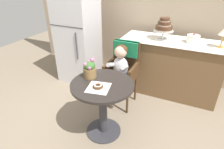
% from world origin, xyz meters
% --- Properties ---
extents(ground_plane, '(8.00, 8.00, 0.00)m').
position_xyz_m(ground_plane, '(0.00, 0.00, 0.00)').
color(ground_plane, gray).
extents(back_wall, '(4.80, 0.10, 2.70)m').
position_xyz_m(back_wall, '(0.00, 1.85, 1.35)').
color(back_wall, tan).
rests_on(back_wall, ground).
extents(cafe_table, '(0.72, 0.72, 0.72)m').
position_xyz_m(cafe_table, '(0.00, 0.00, 0.51)').
color(cafe_table, '#282321').
rests_on(cafe_table, ground).
extents(wicker_chair, '(0.42, 0.45, 0.95)m').
position_xyz_m(wicker_chair, '(-0.04, 0.74, 0.64)').
color(wicker_chair, '#472D19').
rests_on(wicker_chair, ground).
extents(seated_child, '(0.27, 0.32, 0.73)m').
position_xyz_m(seated_child, '(-0.04, 0.59, 0.68)').
color(seated_child, silver).
rests_on(seated_child, ground).
extents(paper_napkin, '(0.28, 0.28, 0.00)m').
position_xyz_m(paper_napkin, '(0.01, -0.10, 0.72)').
color(paper_napkin, white).
rests_on(paper_napkin, cafe_table).
extents(donut_front, '(0.11, 0.11, 0.04)m').
position_xyz_m(donut_front, '(-0.00, -0.10, 0.74)').
color(donut_front, '#4C2D19').
rests_on(donut_front, cafe_table).
extents(flower_vase, '(0.15, 0.15, 0.23)m').
position_xyz_m(flower_vase, '(-0.20, 0.07, 0.83)').
color(flower_vase, brown).
rests_on(flower_vase, cafe_table).
extents(display_counter, '(1.56, 0.62, 0.90)m').
position_xyz_m(display_counter, '(0.55, 1.30, 0.45)').
color(display_counter, brown).
rests_on(display_counter, ground).
extents(tiered_cake_stand, '(0.30, 0.30, 0.33)m').
position_xyz_m(tiered_cake_stand, '(0.38, 1.30, 1.10)').
color(tiered_cake_stand, silver).
rests_on(tiered_cake_stand, display_counter).
extents(round_layer_cake, '(0.18, 0.18, 0.14)m').
position_xyz_m(round_layer_cake, '(0.81, 1.33, 0.96)').
color(round_layer_cake, white).
rests_on(round_layer_cake, display_counter).
extents(refrigerator, '(0.64, 0.63, 1.70)m').
position_xyz_m(refrigerator, '(-1.05, 1.10, 0.85)').
color(refrigerator, silver).
rests_on(refrigerator, ground).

